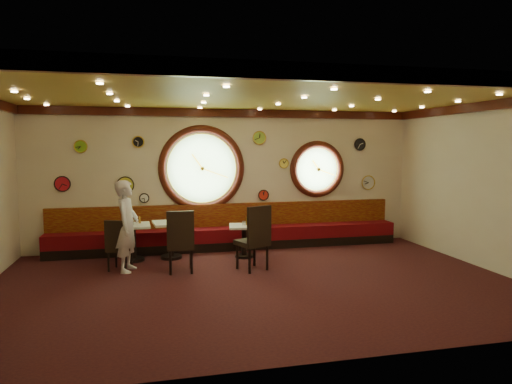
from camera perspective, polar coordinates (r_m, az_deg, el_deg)
name	(u,v)px	position (r m, az deg, el deg)	size (l,w,h in m)	color
floor	(257,283)	(8.03, 0.11, -11.31)	(9.00, 6.00, 0.00)	black
ceiling	(257,95)	(7.72, 0.12, 12.03)	(9.00, 6.00, 0.02)	gold
wall_back	(228,179)	(10.65, -3.56, 1.66)	(9.00, 0.02, 3.20)	beige
wall_front	(322,218)	(4.86, 8.20, -3.22)	(9.00, 0.02, 3.20)	beige
wall_right	(486,186)	(9.77, 26.76, 0.70)	(0.02, 6.00, 3.20)	beige
molding_back	(228,113)	(10.60, -3.57, 9.82)	(9.00, 0.10, 0.18)	#39110A
molding_front	(322,73)	(4.91, 8.24, 14.56)	(9.00, 0.10, 0.18)	#39110A
molding_right	(487,106)	(9.74, 26.94, 9.58)	(0.10, 6.00, 0.18)	#39110A
banquette_base	(230,244)	(10.59, -3.26, -6.57)	(8.00, 0.55, 0.20)	black
banquette_seat	(230,234)	(10.54, -3.27, -5.24)	(8.00, 0.55, 0.30)	#57070F
banquette_back	(228,215)	(10.68, -3.48, -2.91)	(8.00, 0.10, 0.55)	#600A07
porthole_left_glass	(202,168)	(10.55, -6.79, 2.96)	(1.66, 1.66, 0.02)	#7FB86E
porthole_left_frame	(202,168)	(10.53, -6.78, 2.95)	(1.98, 1.98, 0.18)	#39110A
porthole_left_ring	(202,168)	(10.50, -6.76, 2.95)	(1.61, 1.61, 0.03)	gold
porthole_right_glass	(317,169)	(11.20, 7.62, 2.85)	(1.10, 1.10, 0.02)	#7FB86E
porthole_right_frame	(317,169)	(11.19, 7.64, 2.85)	(1.38, 1.38, 0.18)	#39110A
porthole_right_ring	(318,169)	(11.16, 7.70, 2.84)	(1.09, 1.09, 0.03)	gold
wall_clock_0	(144,198)	(10.50, -13.79, -0.74)	(0.20, 0.20, 0.03)	white
wall_clock_1	(125,185)	(10.48, -16.02, 0.84)	(0.36, 0.36, 0.03)	yellow
wall_clock_2	(259,138)	(10.73, 0.42, 6.78)	(0.30, 0.30, 0.03)	#98CA3F
wall_clock_3	(62,184)	(10.63, -23.04, 0.94)	(0.32, 0.32, 0.03)	red
wall_clock_4	(368,183)	(11.74, 13.83, 1.15)	(0.34, 0.34, 0.03)	silver
wall_clock_5	(138,142)	(10.44, -14.51, 6.08)	(0.24, 0.24, 0.03)	black
wall_clock_6	(81,146)	(10.54, -21.06, 5.33)	(0.26, 0.26, 0.03)	#6CAE22
wall_clock_7	(263,195)	(10.82, 0.93, -0.39)	(0.24, 0.24, 0.03)	red
wall_clock_8	(284,163)	(10.89, 3.50, 3.60)	(0.22, 0.22, 0.03)	#F4E551
wall_clock_9	(360,144)	(11.59, 12.84, 5.82)	(0.28, 0.28, 0.03)	black
table_a	(133,238)	(9.74, -15.12, -5.56)	(0.72, 0.72, 0.76)	black
table_b	(171,235)	(9.78, -10.58, -5.35)	(0.78, 0.78, 0.78)	black
table_c	(244,237)	(9.72, -1.48, -5.65)	(0.72, 0.72, 0.69)	black
chair_a	(118,242)	(9.01, -16.90, -5.99)	(0.53, 0.53, 0.61)	black
chair_b	(181,237)	(8.58, -9.42, -5.62)	(0.52, 0.52, 0.73)	black
chair_c	(256,234)	(8.61, -0.05, -5.23)	(0.69, 0.69, 0.77)	black
condiment_a_salt	(127,222)	(9.71, -15.78, -3.66)	(0.03, 0.03, 0.09)	silver
condiment_b_salt	(167,219)	(9.82, -11.02, -3.30)	(0.04, 0.04, 0.11)	silver
condiment_c_salt	(243,223)	(9.68, -1.64, -3.89)	(0.03, 0.03, 0.09)	silver
condiment_a_pepper	(133,222)	(9.62, -15.10, -3.67)	(0.04, 0.04, 0.11)	silver
condiment_b_pepper	(173,219)	(9.73, -10.39, -3.37)	(0.04, 0.04, 0.11)	silver
condiment_c_pepper	(245,223)	(9.67, -1.38, -3.90)	(0.03, 0.03, 0.09)	silver
condiment_a_bottle	(140,220)	(9.80, -14.33, -3.38)	(0.05, 0.05, 0.15)	#C5842E
condiment_b_bottle	(178,217)	(9.81, -9.72, -3.13)	(0.05, 0.05, 0.16)	gold
condiment_c_bottle	(247,221)	(9.72, -1.17, -3.61)	(0.05, 0.05, 0.17)	gold
waiter	(127,226)	(8.91, -15.81, -4.11)	(0.63, 0.41, 1.72)	white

